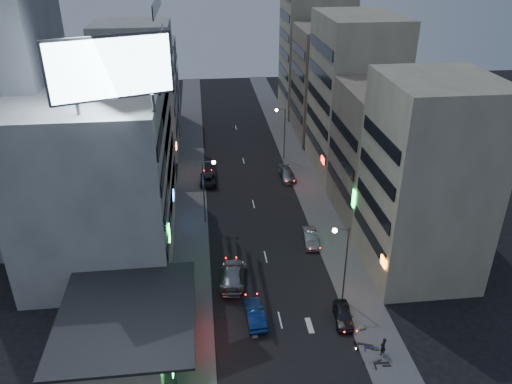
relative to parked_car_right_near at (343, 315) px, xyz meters
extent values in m
plane|color=black|center=(-5.60, -3.28, -0.66)|extent=(180.00, 180.00, 0.00)
cube|color=#4C4C4F|center=(-13.60, 26.72, -0.60)|extent=(4.00, 120.00, 0.12)
cube|color=#4C4C4F|center=(2.40, 26.72, -0.60)|extent=(4.00, 120.00, 0.12)
cube|color=#BAB092|center=(-19.60, -1.28, 1.14)|extent=(8.00, 12.00, 3.60)
cube|color=black|center=(-18.60, -1.28, 3.09)|extent=(11.00, 13.00, 0.25)
cube|color=black|center=(-14.50, -1.28, 2.44)|extent=(0.12, 4.00, 0.90)
cube|color=#FF1E14|center=(-14.42, -1.28, 2.44)|extent=(0.04, 3.70, 0.70)
cube|color=beige|center=(-22.60, 16.72, 8.34)|extent=(14.00, 24.00, 18.00)
cube|color=gray|center=(-31.60, 19.72, 16.34)|extent=(10.00, 14.00, 34.00)
cube|color=#BAB092|center=(9.40, 7.22, 9.34)|extent=(10.00, 11.00, 20.00)
cube|color=gray|center=(9.90, 18.72, 7.34)|extent=(11.00, 12.00, 16.00)
cube|color=#BAB092|center=(9.40, 31.72, 10.34)|extent=(10.00, 14.00, 22.00)
cube|color=beige|center=(-21.10, 41.72, 9.34)|extent=(11.00, 10.00, 20.00)
cube|color=gray|center=(-21.60, 54.72, 6.84)|extent=(12.00, 10.00, 15.00)
cube|color=gray|center=(9.90, 46.72, 8.34)|extent=(11.00, 12.00, 18.00)
cube|color=#BAB092|center=(10.40, 60.72, 11.34)|extent=(12.00, 12.00, 24.00)
cylinder|color=#595B60|center=(-21.60, 6.72, 18.09)|extent=(0.30, 0.30, 1.50)
cylinder|color=#595B60|center=(-15.60, 6.72, 18.09)|extent=(0.30, 0.30, 1.50)
cube|color=black|center=(-18.60, 6.72, 21.04)|extent=(9.52, 3.75, 5.00)
cube|color=#BFE8FF|center=(-18.52, 6.51, 21.04)|extent=(9.04, 3.34, 4.60)
cylinder|color=#595B60|center=(0.70, 2.72, 3.46)|extent=(0.16, 0.16, 8.00)
cylinder|color=#595B60|center=(0.00, 2.72, 7.36)|extent=(1.40, 0.10, 0.10)
sphere|color=#FFD88C|center=(-0.60, 2.72, 7.26)|extent=(0.44, 0.44, 0.44)
cylinder|color=#595B60|center=(-11.90, 18.72, 3.46)|extent=(0.16, 0.16, 8.00)
cylinder|color=#595B60|center=(-11.20, 18.72, 7.36)|extent=(1.40, 0.10, 0.10)
sphere|color=#FFD88C|center=(-10.60, 18.72, 7.26)|extent=(0.44, 0.44, 0.44)
cylinder|color=#595B60|center=(0.70, 36.72, 3.46)|extent=(0.16, 0.16, 8.00)
cylinder|color=#595B60|center=(0.00, 36.72, 7.36)|extent=(1.40, 0.10, 0.10)
sphere|color=#FFD88C|center=(-0.60, 36.72, 7.26)|extent=(0.44, 0.44, 0.44)
imported|color=#27282D|center=(0.00, 0.00, 0.00)|extent=(2.01, 4.04, 1.32)
imported|color=#9FA2A7|center=(-0.23, 12.91, 0.03)|extent=(1.79, 4.29, 1.38)
imported|color=#26262B|center=(-11.20, 29.66, 0.00)|extent=(2.37, 4.85, 1.33)
imported|color=gray|center=(0.00, 29.59, 0.03)|extent=(2.16, 4.83, 1.37)
imported|color=navy|center=(-7.91, 0.99, 0.08)|extent=(1.85, 4.59, 1.48)
imported|color=gray|center=(-9.39, 6.79, 0.19)|extent=(3.25, 6.19, 1.71)
imported|color=black|center=(2.10, -4.45, 0.32)|extent=(0.75, 0.70, 1.72)
camera|label=1|loc=(-11.73, -33.54, 30.33)|focal=35.00mm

